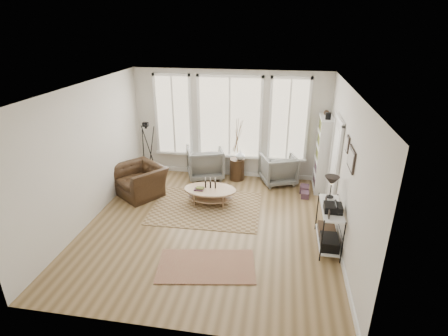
% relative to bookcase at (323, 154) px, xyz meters
% --- Properties ---
extents(room, '(5.50, 5.54, 2.90)m').
position_rel_bookcase_xyz_m(room, '(-2.42, -2.20, 0.47)').
color(room, olive).
rests_on(room, ground).
extents(bay_window, '(4.14, 0.12, 2.24)m').
position_rel_bookcase_xyz_m(bay_window, '(-2.44, 0.49, 0.65)').
color(bay_window, '#D1BB7F').
rests_on(bay_window, ground).
extents(door, '(0.09, 1.06, 2.22)m').
position_rel_bookcase_xyz_m(door, '(0.13, -1.08, 0.17)').
color(door, silver).
rests_on(door, ground).
extents(bookcase, '(0.31, 0.85, 2.06)m').
position_rel_bookcase_xyz_m(bookcase, '(0.00, 0.00, 0.00)').
color(bookcase, white).
rests_on(bookcase, ground).
extents(low_shelf, '(0.38, 1.08, 1.30)m').
position_rel_bookcase_xyz_m(low_shelf, '(-0.06, -2.52, -0.44)').
color(low_shelf, white).
rests_on(low_shelf, ground).
extents(wall_art, '(0.04, 0.88, 0.44)m').
position_rel_bookcase_xyz_m(wall_art, '(0.14, -2.49, 0.92)').
color(wall_art, black).
rests_on(wall_art, ground).
extents(rug_main, '(2.51, 1.91, 0.01)m').
position_rel_bookcase_xyz_m(rug_main, '(-2.68, -1.49, -0.95)').
color(rug_main, brown).
rests_on(rug_main, ground).
extents(rug_runner, '(1.84, 1.21, 0.01)m').
position_rel_bookcase_xyz_m(rug_runner, '(-2.24, -3.55, -0.94)').
color(rug_runner, brown).
rests_on(rug_runner, ground).
extents(coffee_table, '(1.23, 0.79, 0.57)m').
position_rel_bookcase_xyz_m(coffee_table, '(-2.64, -1.26, -0.65)').
color(coffee_table, tan).
rests_on(coffee_table, ground).
extents(armchair_left, '(1.20, 1.22, 0.87)m').
position_rel_bookcase_xyz_m(armchair_left, '(-3.07, 0.21, -0.52)').
color(armchair_left, slate).
rests_on(armchair_left, ground).
extents(armchair_right, '(1.10, 1.12, 0.79)m').
position_rel_bookcase_xyz_m(armchair_right, '(-1.08, 0.19, -0.56)').
color(armchair_right, slate).
rests_on(armchair_right, ground).
extents(side_table, '(0.40, 0.40, 1.66)m').
position_rel_bookcase_xyz_m(side_table, '(-2.18, 0.22, -0.16)').
color(side_table, '#342114').
rests_on(side_table, ground).
extents(vase, '(0.26, 0.26, 0.26)m').
position_rel_bookcase_xyz_m(vase, '(-2.10, 0.22, -0.23)').
color(vase, silver).
rests_on(vase, side_table).
extents(accent_chair, '(1.51, 1.48, 0.74)m').
position_rel_bookcase_xyz_m(accent_chair, '(-4.45, -1.05, -0.58)').
color(accent_chair, '#342114').
rests_on(accent_chair, ground).
extents(tripod_camera, '(0.55, 0.55, 1.55)m').
position_rel_bookcase_xyz_m(tripod_camera, '(-4.62, 0.03, -0.24)').
color(tripod_camera, black).
rests_on(tripod_camera, ground).
extents(book_stack_near, '(0.25, 0.30, 0.18)m').
position_rel_bookcase_xyz_m(book_stack_near, '(-0.39, -0.28, -0.87)').
color(book_stack_near, maroon).
rests_on(book_stack_near, ground).
extents(book_stack_far, '(0.19, 0.24, 0.15)m').
position_rel_bookcase_xyz_m(book_stack_far, '(-0.39, -0.58, -0.88)').
color(book_stack_far, maroon).
rests_on(book_stack_far, ground).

